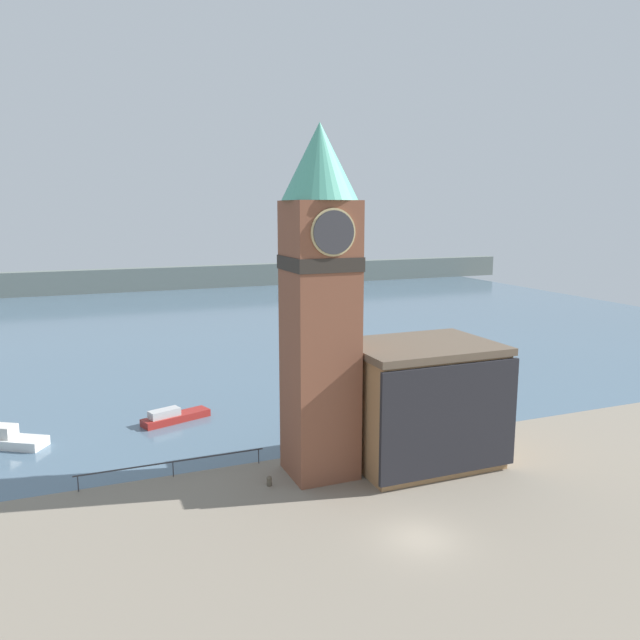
{
  "coord_description": "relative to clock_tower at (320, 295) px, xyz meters",
  "views": [
    {
      "loc": [
        -16.78,
        -27.04,
        17.73
      ],
      "look_at": [
        -2.8,
        7.55,
        11.06
      ],
      "focal_mm": 35.0,
      "sensor_mm": 36.0,
      "label": 1
    }
  ],
  "objects": [
    {
      "name": "pier_building",
      "position": [
        7.36,
        -0.79,
        -7.91
      ],
      "size": [
        10.25,
        7.83,
        8.56
      ],
      "color": "#9E754C",
      "rests_on": "ground_plane"
    },
    {
      "name": "ground_plane",
      "position": [
        1.79,
        -10.06,
        -12.2
      ],
      "size": [
        160.0,
        160.0,
        0.0
      ],
      "primitive_type": "plane",
      "color": "gray"
    },
    {
      "name": "pier_railing",
      "position": [
        -9.39,
        3.06,
        -11.24
      ],
      "size": [
        12.51,
        0.08,
        1.09
      ],
      "color": "#333338",
      "rests_on": "ground_plane"
    },
    {
      "name": "boat_near",
      "position": [
        -7.64,
        14.15,
        -11.75
      ],
      "size": [
        6.01,
        3.32,
        1.25
      ],
      "rotation": [
        0.0,
        0.0,
        0.33
      ],
      "color": "maroon",
      "rests_on": "water"
    },
    {
      "name": "boat_far",
      "position": [
        -20.06,
        13.24,
        -11.62
      ],
      "size": [
        5.36,
        4.33,
        1.63
      ],
      "rotation": [
        0.0,
        0.0,
        -0.56
      ],
      "color": "silver",
      "rests_on": "water"
    },
    {
      "name": "water",
      "position": [
        1.79,
        63.31,
        -12.21
      ],
      "size": [
        160.0,
        120.0,
        0.0
      ],
      "color": "slate",
      "rests_on": "ground_plane"
    },
    {
      "name": "clock_tower",
      "position": [
        0.0,
        0.0,
        0.0
      ],
      "size": [
        4.88,
        4.88,
        23.03
      ],
      "color": "brown",
      "rests_on": "ground_plane"
    },
    {
      "name": "mooring_bollard_near",
      "position": [
        -3.83,
        -0.7,
        -11.85
      ],
      "size": [
        0.35,
        0.35,
        0.67
      ],
      "color": "brown",
      "rests_on": "ground_plane"
    },
    {
      "name": "far_shoreline",
      "position": [
        1.79,
        103.31,
        -9.7
      ],
      "size": [
        180.0,
        3.0,
        5.0
      ],
      "color": "slate",
      "rests_on": "water"
    }
  ]
}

